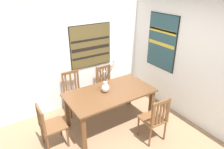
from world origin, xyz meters
TOP-DOWN VIEW (x-y plane):
  - ground_plane at (0.00, 0.00)m, footprint 6.40×6.40m
  - wall_back at (0.00, 1.86)m, footprint 6.40×0.12m
  - wall_side at (1.86, 0.00)m, footprint 0.12×6.40m
  - dining_table at (0.28, 0.68)m, footprint 1.76×0.95m
  - centerpiece_vase at (0.20, 0.72)m, footprint 0.41×0.22m
  - chair_0 at (0.71, -0.19)m, footprint 0.44×0.44m
  - chair_1 at (-0.17, 1.53)m, footprint 0.43×0.43m
  - chair_2 at (0.69, 1.52)m, footprint 0.42×0.42m
  - chair_3 at (-0.98, 0.69)m, footprint 0.43×0.43m
  - painting_on_back_wall at (0.45, 1.79)m, footprint 1.04×0.05m
  - painting_on_side_wall at (1.79, 0.84)m, footprint 0.05×0.85m

SIDE VIEW (x-z plane):
  - ground_plane at x=0.00m, z-range -0.03..0.00m
  - chair_3 at x=-0.98m, z-range 0.03..0.92m
  - chair_2 at x=0.69m, z-range 0.03..0.93m
  - chair_1 at x=-0.17m, z-range 0.01..0.97m
  - chair_0 at x=0.71m, z-range 0.02..0.97m
  - dining_table at x=0.28m, z-range 0.28..1.05m
  - centerpiece_vase at x=0.20m, z-range 0.56..1.23m
  - wall_back at x=0.00m, z-range 0.00..2.70m
  - wall_side at x=1.86m, z-range 0.00..2.70m
  - painting_on_back_wall at x=0.45m, z-range 0.91..1.93m
  - painting_on_side_wall at x=1.79m, z-range 0.90..2.17m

